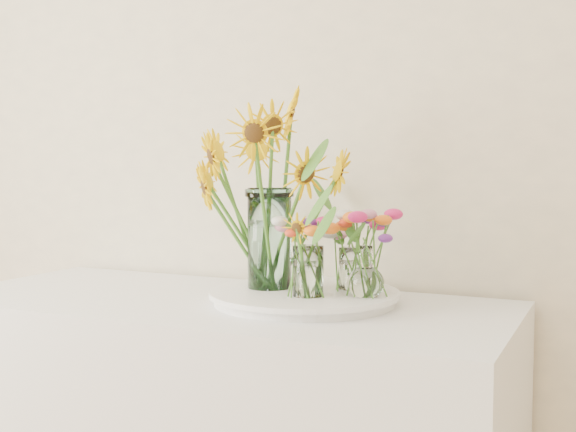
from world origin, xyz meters
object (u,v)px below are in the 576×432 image
at_px(tray, 304,298).
at_px(small_vase_b, 366,272).
at_px(mason_jar, 269,239).
at_px(small_vase_a, 308,272).
at_px(small_vase_c, 351,269).

relative_size(tray, small_vase_b, 3.54).
distance_m(mason_jar, small_vase_a, 0.16).
bearing_deg(tray, small_vase_a, -59.10).
bearing_deg(small_vase_c, tray, -143.82).
distance_m(small_vase_a, small_vase_c, 0.14).
bearing_deg(tray, small_vase_c, 36.18).
relative_size(tray, small_vase_c, 4.04).
xyz_separation_m(small_vase_a, small_vase_c, (0.06, 0.13, -0.01)).
bearing_deg(small_vase_a, small_vase_b, 25.13).
bearing_deg(small_vase_c, small_vase_a, -113.61).
bearing_deg(small_vase_c, mason_jar, -160.72).
xyz_separation_m(tray, small_vase_a, (0.04, -0.06, 0.07)).
distance_m(small_vase_a, small_vase_b, 0.13).
distance_m(small_vase_b, small_vase_c, 0.10).
bearing_deg(mason_jar, tray, -1.84).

